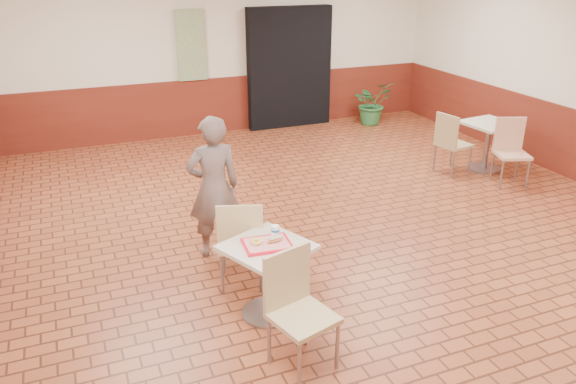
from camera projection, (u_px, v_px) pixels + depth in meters
name	position (u px, v px, depth m)	size (l,w,h in m)	color
room_shell	(362.00, 119.00, 5.67)	(8.01, 10.01, 3.01)	brown
wainscot_band	(357.00, 209.00, 6.06)	(8.00, 10.00, 1.00)	#601E12
corridor_doorway	(289.00, 68.00, 10.41)	(1.60, 0.22, 2.20)	black
promo_poster	(191.00, 45.00, 9.64)	(0.50, 0.03, 1.20)	gray
main_table	(267.00, 269.00, 4.95)	(0.67, 0.67, 0.70)	beige
chair_main_front	(297.00, 304.00, 4.33)	(0.55, 0.55, 0.96)	tan
chair_main_back	(241.00, 240.00, 5.36)	(0.54, 0.54, 0.93)	tan
customer	(214.00, 188.00, 5.88)	(0.57, 0.37, 1.55)	#6B5853
serving_tray	(267.00, 244.00, 4.85)	(0.41, 0.32, 0.03)	red
ring_donut	(257.00, 242.00, 4.84)	(0.11, 0.11, 0.03)	#DDC250
long_john_donut	(275.00, 239.00, 4.86)	(0.15, 0.09, 0.04)	#C36B39
paper_cup	(275.00, 230.00, 4.97)	(0.07, 0.07, 0.09)	white
second_table	(488.00, 138.00, 8.43)	(0.69, 0.69, 0.73)	beige
chair_second_left	(451.00, 140.00, 8.26)	(0.49, 0.49, 0.92)	tan
chair_second_front	(511.00, 147.00, 7.93)	(0.55, 0.55, 0.93)	#DFA885
potted_plant	(372.00, 103.00, 10.79)	(0.74, 0.64, 0.82)	#2C6E36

